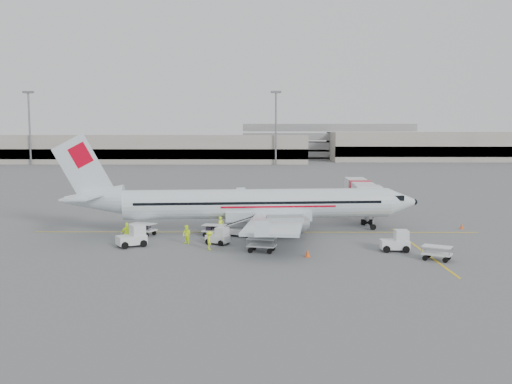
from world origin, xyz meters
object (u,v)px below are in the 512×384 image
(aircraft, at_px, (258,184))
(tug_fore, at_px, (395,241))
(jet_bridge, at_px, (360,199))
(belt_loader, at_px, (238,223))
(tug_mid, at_px, (218,236))
(tug_aft, at_px, (131,236))

(aircraft, height_order, tug_fore, aircraft)
(jet_bridge, xyz_separation_m, belt_loader, (-13.75, -12.41, -0.86))
(aircraft, height_order, belt_loader, aircraft)
(jet_bridge, height_order, tug_mid, jet_bridge)
(aircraft, distance_m, jet_bridge, 15.80)
(tug_fore, xyz_separation_m, tug_mid, (-14.98, 2.88, -0.13))
(aircraft, relative_size, belt_loader, 7.44)
(jet_bridge, bearing_deg, aircraft, -137.32)
(tug_fore, relative_size, tug_aft, 0.95)
(jet_bridge, bearing_deg, tug_mid, -130.72)
(tug_fore, relative_size, tug_mid, 1.17)
(aircraft, bearing_deg, tug_aft, -150.46)
(aircraft, height_order, tug_aft, aircraft)
(aircraft, relative_size, tug_mid, 17.51)
(jet_bridge, bearing_deg, tug_aft, -139.87)
(aircraft, height_order, jet_bridge, aircraft)
(belt_loader, distance_m, tug_aft, 10.48)
(tug_fore, height_order, tug_aft, tug_aft)
(tug_fore, bearing_deg, tug_aft, 177.28)
(jet_bridge, distance_m, tug_fore, 19.47)
(tug_fore, bearing_deg, tug_mid, 170.71)
(tug_mid, bearing_deg, belt_loader, 96.97)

